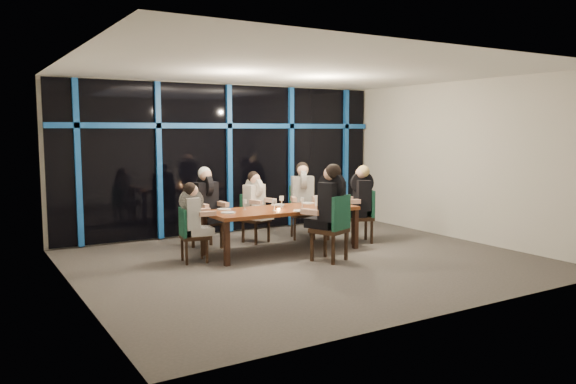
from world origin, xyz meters
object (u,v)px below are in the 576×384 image
at_px(diner_far_mid, 256,196).
at_px(water_pitcher, 318,201).
at_px(diner_end_left, 193,210).
at_px(chair_far_left, 204,217).
at_px(chair_end_right, 364,213).
at_px(diner_far_left, 206,196).
at_px(chair_end_left, 189,232).
at_px(chair_near_mid, 334,225).
at_px(wine_bottle, 338,197).
at_px(diner_end_right, 360,192).
at_px(chair_far_mid, 253,215).
at_px(dining_table, 282,212).
at_px(chair_far_right, 302,209).
at_px(diner_far_right, 303,189).
at_px(diner_near_mid, 330,198).

distance_m(diner_far_mid, water_pitcher, 1.26).
bearing_deg(diner_far_mid, diner_end_left, -167.44).
distance_m(chair_far_left, chair_end_right, 2.94).
bearing_deg(diner_end_left, diner_far_left, -25.65).
bearing_deg(water_pitcher, chair_end_left, 173.56).
xyz_separation_m(chair_near_mid, diner_far_mid, (-0.36, 1.99, 0.27)).
xyz_separation_m(chair_near_mid, wine_bottle, (0.79, 1.00, 0.28)).
bearing_deg(chair_end_right, diner_end_right, -90.00).
bearing_deg(diner_far_left, chair_far_left, 90.00).
bearing_deg(chair_end_left, chair_far_mid, -51.31).
bearing_deg(dining_table, chair_far_left, 134.70).
bearing_deg(chair_far_right, diner_far_right, -90.00).
bearing_deg(diner_end_right, chair_far_mid, -100.00).
relative_size(chair_far_left, diner_end_left, 1.16).
height_order(diner_far_left, diner_end_right, diner_far_left).
bearing_deg(diner_near_mid, diner_far_right, -132.53).
height_order(chair_far_mid, diner_end_left, diner_end_left).
xyz_separation_m(diner_far_left, diner_end_right, (2.65, -0.96, -0.00)).
height_order(diner_end_right, wine_bottle, diner_end_right).
bearing_deg(chair_far_right, water_pitcher, -84.19).
xyz_separation_m(chair_far_left, chair_end_right, (2.74, -1.07, -0.00)).
distance_m(chair_near_mid, diner_near_mid, 0.43).
height_order(dining_table, chair_near_mid, chair_near_mid).
bearing_deg(diner_far_left, diner_far_mid, -7.09).
xyz_separation_m(diner_far_right, diner_near_mid, (-0.63, -1.79, 0.05)).
relative_size(chair_end_right, chair_near_mid, 0.92).
relative_size(chair_far_right, diner_far_right, 1.03).
height_order(chair_far_left, diner_near_mid, diner_near_mid).
height_order(diner_end_right, diner_near_mid, diner_near_mid).
relative_size(chair_near_mid, wine_bottle, 3.25).
height_order(chair_far_left, chair_near_mid, chair_near_mid).
distance_m(chair_far_left, diner_far_mid, 1.04).
relative_size(chair_far_right, diner_near_mid, 0.97).
distance_m(chair_end_left, water_pitcher, 2.34).
bearing_deg(diner_end_right, diner_far_mid, -98.50).
xyz_separation_m(diner_far_right, wine_bottle, (0.19, -0.87, -0.08)).
bearing_deg(diner_far_right, chair_end_left, -140.58).
bearing_deg(diner_far_right, chair_far_left, -162.24).
distance_m(diner_far_left, diner_far_right, 1.94).
distance_m(diner_far_mid, diner_near_mid, 1.94).
relative_size(chair_far_mid, chair_far_right, 0.90).
xyz_separation_m(chair_far_mid, diner_far_right, (0.98, -0.19, 0.45)).
bearing_deg(chair_far_left, diner_far_right, -13.44).
height_order(dining_table, chair_far_mid, chair_far_mid).
height_order(chair_end_right, water_pitcher, chair_end_right).
bearing_deg(diner_end_right, chair_near_mid, -30.52).
bearing_deg(chair_end_left, water_pitcher, -86.47).
bearing_deg(wine_bottle, chair_near_mid, -128.30).
relative_size(chair_far_left, water_pitcher, 5.05).
distance_m(diner_end_left, diner_end_right, 3.24).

